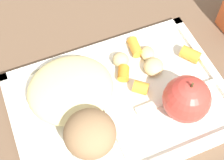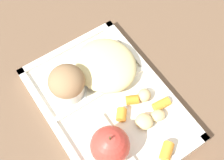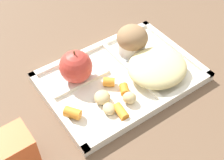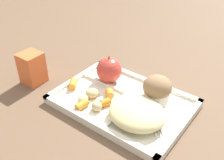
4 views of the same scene
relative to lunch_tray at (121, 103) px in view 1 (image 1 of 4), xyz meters
The scene contains 17 objects.
ground 0.01m from the lunch_tray, 30.42° to the right, with size 6.00×6.00×0.00m, color brown.
lunch_tray is the anchor object (origin of this frame).
green_apple 0.11m from the lunch_tray, 148.77° to the left, with size 0.07×0.07×0.08m.
bran_muffin 0.09m from the lunch_tray, 36.24° to the left, with size 0.07×0.07×0.07m.
carrot_slice_diagonal 0.11m from the lunch_tray, 126.33° to the right, with size 0.02×0.02×0.03m, color orange.
carrot_slice_back 0.04m from the lunch_tray, 169.48° to the right, with size 0.02×0.02×0.02m, color orange.
carrot_slice_center 0.05m from the lunch_tray, 117.97° to the right, with size 0.02×0.02×0.02m, color orange.
carrot_slice_near_corner 0.15m from the lunch_tray, 166.49° to the right, with size 0.02×0.02×0.03m, color orange.
potato_chunk_golden 0.08m from the lunch_tray, 112.75° to the right, with size 0.03×0.03×0.02m, color tan.
potato_chunk_small 0.08m from the lunch_tray, 154.53° to the right, with size 0.03×0.04×0.02m, color tan.
potato_chunk_large 0.10m from the lunch_tray, 139.94° to the right, with size 0.03×0.02×0.02m, color tan.
egg_noodle_pile 0.08m from the lunch_tray, 30.66° to the right, with size 0.14×0.12×0.04m, color beige.
meatball_center 0.08m from the lunch_tray, 29.62° to the right, with size 0.03×0.03×0.03m, color brown.
meatball_side 0.07m from the lunch_tray, 27.11° to the right, with size 0.04×0.04×0.04m, color brown.
meatball_back 0.08m from the lunch_tray, 11.60° to the right, with size 0.03×0.03×0.03m, color #755B4C.
meatball_front 0.08m from the lunch_tray, 30.58° to the right, with size 0.04×0.04×0.04m, color #755B4C.
plastic_fork 0.10m from the lunch_tray, ahead, with size 0.12×0.11×0.00m.
Camera 1 is at (0.11, 0.22, 0.47)m, focal length 52.54 mm.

